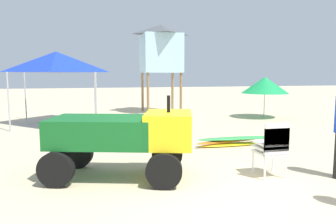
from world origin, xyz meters
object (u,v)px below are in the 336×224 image
(lifeguard_tower, at_px, (161,49))
(popup_canopy, at_px, (56,62))
(surfboard_pile, at_px, (234,141))
(beach_umbrella_left, at_px, (265,85))
(utility_cart, at_px, (124,135))
(stacked_plastic_chairs, at_px, (273,145))

(lifeguard_tower, bearing_deg, popup_canopy, -151.95)
(surfboard_pile, relative_size, beach_umbrella_left, 1.13)
(utility_cart, xyz_separation_m, beach_umbrella_left, (6.70, 6.56, 0.62))
(lifeguard_tower, bearing_deg, surfboard_pile, -87.55)
(surfboard_pile, bearing_deg, popup_canopy, 133.85)
(beach_umbrella_left, bearing_deg, lifeguard_tower, 144.45)
(lifeguard_tower, bearing_deg, utility_cart, -106.46)
(utility_cart, bearing_deg, surfboard_pile, 31.66)
(stacked_plastic_chairs, bearing_deg, utility_cart, 166.18)
(surfboard_pile, relative_size, lifeguard_tower, 0.54)
(utility_cart, height_order, stacked_plastic_chairs, utility_cart)
(utility_cart, distance_m, popup_canopy, 7.34)
(lifeguard_tower, height_order, beach_umbrella_left, lifeguard_tower)
(stacked_plastic_chairs, height_order, popup_canopy, popup_canopy)
(stacked_plastic_chairs, distance_m, lifeguard_tower, 10.32)
(utility_cart, bearing_deg, lifeguard_tower, 73.54)
(surfboard_pile, bearing_deg, lifeguard_tower, 92.45)
(popup_canopy, bearing_deg, stacked_plastic_chairs, -60.07)
(utility_cart, relative_size, beach_umbrella_left, 1.40)
(stacked_plastic_chairs, distance_m, surfboard_pile, 2.63)
(popup_canopy, bearing_deg, surfboard_pile, -46.15)
(utility_cart, xyz_separation_m, stacked_plastic_chairs, (2.61, -0.64, -0.18))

